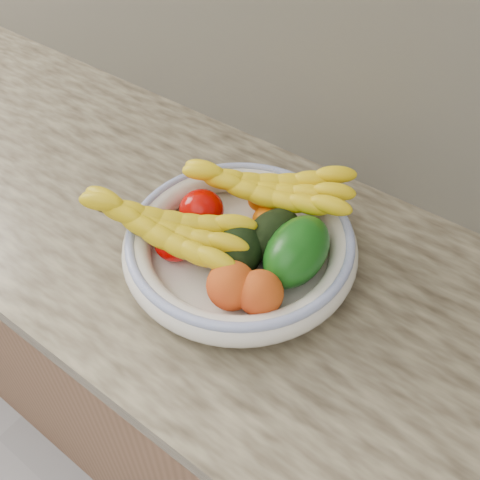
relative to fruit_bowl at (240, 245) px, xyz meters
name	(u,v)px	position (x,y,z in m)	size (l,w,h in m)	color
kitchen_counter	(246,379)	(0.00, 0.03, -0.48)	(2.44, 0.66, 1.40)	brown
fruit_bowl	(240,245)	(0.00, 0.00, 0.00)	(0.39, 0.39, 0.08)	silver
clementine_back_left	(260,200)	(-0.03, 0.11, 0.01)	(0.05, 0.05, 0.04)	#E26204
clementine_back_right	(278,217)	(0.02, 0.09, 0.01)	(0.06, 0.06, 0.05)	orange
clementine_back_mid	(268,221)	(0.01, 0.07, 0.01)	(0.06, 0.06, 0.05)	orange
clementine_extra	(275,212)	(0.01, 0.10, 0.01)	(0.05, 0.05, 0.05)	#F26005
tomato_left	(201,210)	(-0.10, 0.02, 0.01)	(0.08, 0.08, 0.07)	#BC0400
tomato_near_left	(175,242)	(-0.08, -0.07, 0.01)	(0.07, 0.07, 0.06)	#C70100
avocado_center	(240,248)	(0.01, -0.02, 0.02)	(0.08, 0.11, 0.08)	black
avocado_right	(273,234)	(0.04, 0.04, 0.02)	(0.08, 0.11, 0.08)	black
green_mango	(297,252)	(0.10, 0.02, 0.03)	(0.09, 0.14, 0.10)	#0E4A0D
peach_front	(231,286)	(0.05, -0.09, 0.02)	(0.08, 0.08, 0.08)	orange
peach_right	(260,293)	(0.09, -0.08, 0.02)	(0.07, 0.07, 0.07)	orange
banana_bunch_back	(267,192)	(-0.02, 0.10, 0.04)	(0.31, 0.11, 0.09)	yellow
banana_bunch_front	(164,230)	(-0.10, -0.07, 0.03)	(0.31, 0.12, 0.08)	yellow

